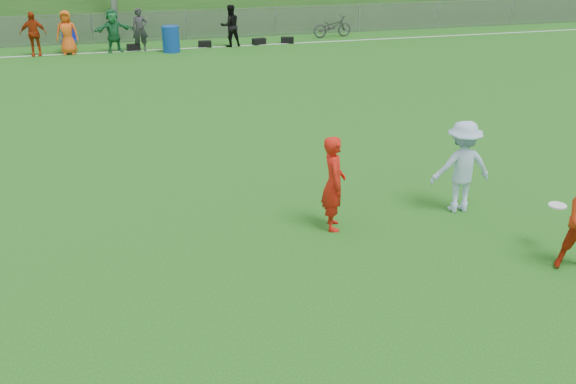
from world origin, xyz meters
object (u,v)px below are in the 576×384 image
object	(u,v)px
player_blue	(462,167)
recycling_bin	(171,39)
frisbee	(558,206)
player_red_left	(334,183)
bicycle	(332,27)

from	to	relation	value
player_blue	recycling_bin	distance (m)	16.89
frisbee	player_blue	bearing A→B (deg)	114.29
player_red_left	bicycle	world-z (taller)	player_red_left
recycling_bin	player_red_left	bearing A→B (deg)	-84.84
player_red_left	player_blue	xyz separation A→B (m)	(2.53, 0.12, 0.02)
player_blue	recycling_bin	world-z (taller)	player_blue
frisbee	recycling_bin	distance (m)	18.80
player_red_left	recycling_bin	size ratio (longest dim) A/B	1.68
player_red_left	frisbee	bearing A→B (deg)	-105.49
player_blue	bicycle	xyz separation A→B (m)	(3.27, 17.95, -0.41)
frisbee	bicycle	distance (m)	19.88
frisbee	recycling_bin	size ratio (longest dim) A/B	0.29
recycling_bin	bicycle	size ratio (longest dim) A/B	0.57
recycling_bin	bicycle	distance (m)	7.46
player_blue	bicycle	world-z (taller)	player_blue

